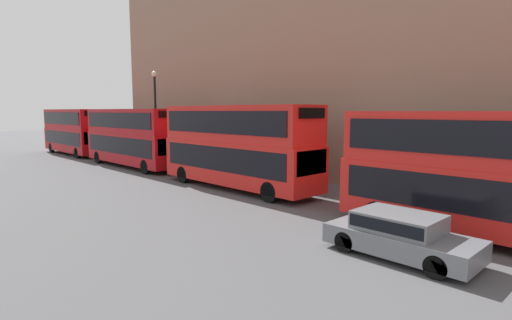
% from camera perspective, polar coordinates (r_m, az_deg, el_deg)
% --- Properties ---
extents(bus_leading, '(2.59, 10.04, 4.28)m').
position_cam_1_polar(bus_leading, '(14.99, 30.95, -1.37)').
color(bus_leading, red).
rests_on(bus_leading, ground).
extents(bus_second_in_queue, '(2.59, 10.44, 4.58)m').
position_cam_1_polar(bus_second_in_queue, '(21.93, -2.72, 2.37)').
color(bus_second_in_queue, red).
rests_on(bus_second_in_queue, ground).
extents(bus_third_in_queue, '(2.59, 11.12, 4.44)m').
position_cam_1_polar(bus_third_in_queue, '(32.11, -17.19, 3.41)').
color(bus_third_in_queue, '#A80F14').
rests_on(bus_third_in_queue, ground).
extents(bus_trailing, '(2.59, 10.41, 4.46)m').
position_cam_1_polar(bus_trailing, '(43.38, -24.50, 3.96)').
color(bus_trailing, '#A80F14').
rests_on(bus_trailing, ground).
extents(car_hatchback, '(1.89, 4.29, 1.31)m').
position_cam_1_polar(car_hatchback, '(12.69, 19.87, -9.85)').
color(car_hatchback, slate).
rests_on(car_hatchback, ground).
extents(street_lamp, '(0.44, 0.44, 7.35)m').
position_cam_1_polar(street_lamp, '(32.28, -14.17, 7.12)').
color(street_lamp, black).
rests_on(street_lamp, ground).
extents(pedestrian, '(0.36, 0.36, 1.68)m').
position_cam_1_polar(pedestrian, '(39.73, -17.89, 1.59)').
color(pedestrian, maroon).
rests_on(pedestrian, ground).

